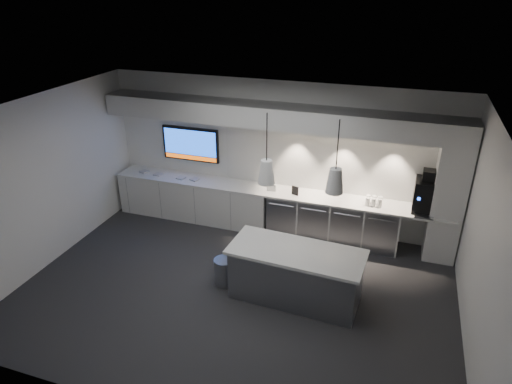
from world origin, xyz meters
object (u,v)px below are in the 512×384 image
(wall_tv, at_px, (191,144))
(island, at_px, (296,274))
(bin, at_px, (224,272))
(coffee_machine, at_px, (427,194))

(wall_tv, xyz_separation_m, island, (2.87, -2.28, -1.11))
(bin, bearing_deg, island, 0.30)
(wall_tv, distance_m, island, 3.83)
(bin, height_order, coffee_machine, coffee_machine)
(wall_tv, relative_size, island, 0.58)
(island, bearing_deg, coffee_machine, 50.90)
(island, bearing_deg, bin, -176.35)
(island, xyz_separation_m, coffee_machine, (1.86, 2.04, 0.77))
(bin, xyz_separation_m, coffee_machine, (3.09, 2.04, 0.99))
(island, relative_size, bin, 4.56)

